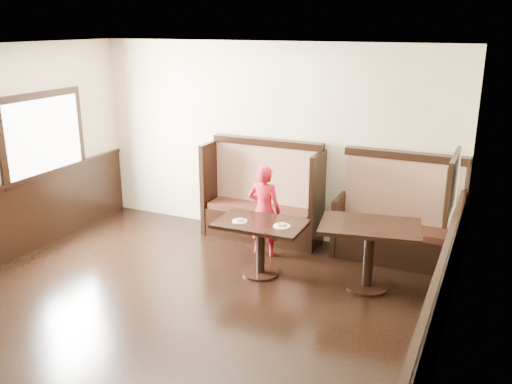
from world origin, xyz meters
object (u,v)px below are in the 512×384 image
Objects in this scene: booth_neighbor at (398,226)px; table_main at (260,234)px; table_neighbor at (369,241)px; child at (264,211)px; booth_main at (263,203)px.

table_main is at bearing -141.69° from booth_neighbor.
child is at bearing 155.97° from table_neighbor.
booth_main is at bearing 141.57° from table_neighbor.
booth_main reaches higher than child.
child is at bearing -65.04° from booth_main.
booth_main is 1.95m from booth_neighbor.
booth_main and booth_neighbor have the same top height.
booth_neighbor is at bearing -163.76° from child.
table_neighbor is (1.79, -0.96, 0.07)m from booth_main.
table_main is 0.88× the size of child.
table_main is (-1.47, -1.16, 0.05)m from booth_neighbor.
table_main is 0.87× the size of table_neighbor.
child reaches higher than table_neighbor.
table_neighbor is at bearing 7.82° from table_main.
booth_main is 1.26m from table_main.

